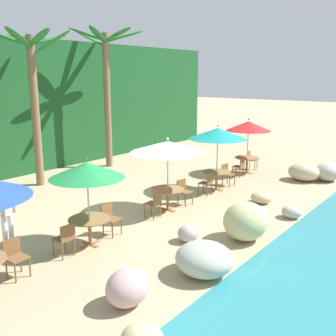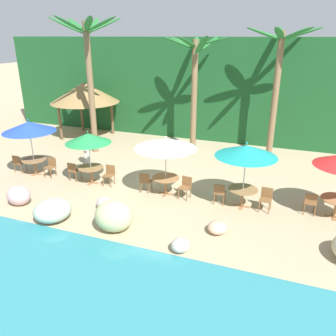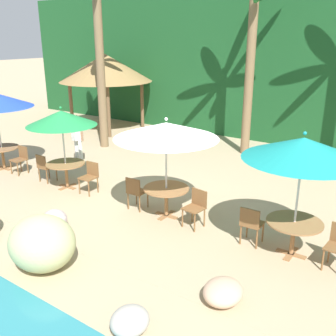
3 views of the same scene
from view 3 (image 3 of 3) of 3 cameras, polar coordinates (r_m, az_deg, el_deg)
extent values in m
plane|color=tan|center=(9.95, -1.14, -6.17)|extent=(120.00, 120.00, 0.00)
cube|color=tan|center=(9.94, -1.14, -6.15)|extent=(18.00, 5.20, 0.01)
cube|color=#194C23|center=(17.17, 17.26, 14.01)|extent=(28.00, 2.40, 6.00)
ellipsoid|color=#B7A5A5|center=(9.29, -16.24, -7.27)|extent=(0.57, 0.55, 0.47)
ellipsoid|color=#BEC285|center=(7.78, -17.91, -10.38)|extent=(1.30, 1.18, 1.06)
ellipsoid|color=tan|center=(6.81, 8.04, -17.48)|extent=(0.65, 0.74, 0.38)
ellipsoid|color=#B7B1A6|center=(6.23, -5.60, -21.35)|extent=(0.57, 0.63, 0.39)
cylinder|color=silver|center=(13.73, -23.39, 4.61)|extent=(0.04, 0.04, 2.38)
cube|color=olive|center=(14.04, -22.78, -0.04)|extent=(0.60, 0.12, 0.03)
cube|color=olive|center=(14.04, -22.78, -0.04)|extent=(0.12, 0.60, 0.03)
cylinder|color=olive|center=(13.94, -22.96, 1.34)|extent=(0.09, 0.09, 0.71)
cylinder|color=olive|center=(13.84, -23.15, 2.74)|extent=(1.10, 1.10, 0.03)
cylinder|color=brown|center=(13.05, -21.09, -0.22)|extent=(0.04, 0.04, 0.45)
cylinder|color=brown|center=(13.34, -21.96, 0.07)|extent=(0.04, 0.04, 0.45)
cylinder|color=brown|center=(13.24, -19.83, 0.19)|extent=(0.04, 0.04, 0.45)
cylinder|color=brown|center=(13.52, -20.72, 0.47)|extent=(0.04, 0.04, 0.45)
cube|color=brown|center=(13.22, -21.02, 1.12)|extent=(0.42, 0.42, 0.03)
cube|color=brown|center=(13.27, -20.42, 2.14)|extent=(0.42, 0.04, 0.42)
cylinder|color=silver|center=(11.42, -14.90, 2.28)|extent=(0.04, 0.04, 2.15)
cone|color=#238E47|center=(11.19, -15.32, 7.06)|extent=(1.94, 1.94, 0.41)
sphere|color=#238E47|center=(11.14, -15.44, 8.50)|extent=(0.07, 0.07, 0.07)
cube|color=olive|center=(11.75, -14.47, -2.67)|extent=(0.60, 0.12, 0.03)
cube|color=olive|center=(11.75, -14.47, -2.67)|extent=(0.12, 0.60, 0.03)
cylinder|color=olive|center=(11.63, -14.61, -1.04)|extent=(0.09, 0.09, 0.71)
cylinder|color=olive|center=(11.52, -14.75, 0.62)|extent=(1.10, 1.10, 0.03)
cylinder|color=brown|center=(10.87, -11.49, -3.04)|extent=(0.04, 0.04, 0.45)
cylinder|color=brown|center=(11.11, -12.83, -2.65)|extent=(0.04, 0.04, 0.45)
cylinder|color=brown|center=(11.11, -10.23, -2.47)|extent=(0.04, 0.04, 0.45)
cylinder|color=brown|center=(11.34, -11.56, -2.11)|extent=(0.04, 0.04, 0.45)
cube|color=brown|center=(11.02, -11.61, -1.40)|extent=(0.44, 0.44, 0.03)
cube|color=brown|center=(11.09, -10.97, -0.16)|extent=(0.42, 0.05, 0.42)
cylinder|color=brown|center=(12.55, -17.00, -0.50)|extent=(0.04, 0.04, 0.45)
cylinder|color=brown|center=(12.28, -15.97, -0.82)|extent=(0.04, 0.04, 0.45)
cylinder|color=brown|center=(12.35, -18.29, -0.94)|extent=(0.04, 0.04, 0.45)
cylinder|color=brown|center=(12.08, -17.27, -1.28)|extent=(0.04, 0.04, 0.45)
cube|color=brown|center=(12.24, -17.24, 0.17)|extent=(0.42, 0.42, 0.03)
cube|color=brown|center=(12.07, -18.07, 0.80)|extent=(0.42, 0.04, 0.42)
cylinder|color=silver|center=(9.21, -0.25, -0.71)|extent=(0.04, 0.04, 2.25)
cone|color=white|center=(8.92, -0.26, 5.51)|extent=(2.44, 2.44, 0.36)
sphere|color=white|center=(8.86, -0.27, 7.17)|extent=(0.07, 0.07, 0.07)
cube|color=olive|center=(9.64, -0.24, -6.94)|extent=(0.60, 0.12, 0.03)
cube|color=olive|center=(9.64, -0.24, -6.94)|extent=(0.12, 0.60, 0.03)
cylinder|color=olive|center=(9.49, -0.25, -5.01)|extent=(0.09, 0.09, 0.71)
cylinder|color=olive|center=(9.35, -0.25, -3.02)|extent=(1.10, 1.10, 0.03)
cylinder|color=brown|center=(8.82, 3.91, -8.03)|extent=(0.04, 0.04, 0.45)
cylinder|color=brown|center=(9.02, 2.13, -7.35)|extent=(0.04, 0.04, 0.45)
cylinder|color=brown|center=(9.07, 5.34, -7.26)|extent=(0.04, 0.04, 0.45)
cylinder|color=brown|center=(9.27, 3.58, -6.62)|extent=(0.04, 0.04, 0.45)
cube|color=brown|center=(8.94, 3.77, -5.93)|extent=(0.47, 0.47, 0.03)
cube|color=brown|center=(9.01, 4.60, -4.40)|extent=(0.42, 0.09, 0.42)
cylinder|color=brown|center=(10.21, -4.63, -4.16)|extent=(0.04, 0.04, 0.45)
cylinder|color=brown|center=(10.02, -2.98, -4.59)|extent=(0.04, 0.04, 0.45)
cylinder|color=brown|center=(9.95, -5.85, -4.84)|extent=(0.04, 0.04, 0.45)
cylinder|color=brown|center=(9.75, -4.17, -5.29)|extent=(0.04, 0.04, 0.45)
cube|color=brown|center=(9.89, -4.44, -3.44)|extent=(0.44, 0.44, 0.03)
cube|color=brown|center=(9.67, -5.16, -2.75)|extent=(0.42, 0.06, 0.42)
cylinder|color=silver|center=(7.94, 18.33, -4.69)|extent=(0.04, 0.04, 2.33)
cone|color=teal|center=(7.59, 19.15, 2.72)|extent=(2.25, 2.25, 0.42)
sphere|color=teal|center=(7.52, 19.38, 4.81)|extent=(0.07, 0.07, 0.07)
cube|color=olive|center=(8.45, 17.52, -11.88)|extent=(0.60, 0.12, 0.03)
cube|color=olive|center=(8.45, 17.52, -11.88)|extent=(0.12, 0.60, 0.03)
cylinder|color=olive|center=(8.28, 17.76, -9.75)|extent=(0.09, 0.09, 0.71)
cylinder|color=olive|center=(8.12, 18.01, -7.55)|extent=(1.10, 1.10, 0.03)
cylinder|color=brown|center=(8.02, 21.68, -12.39)|extent=(0.04, 0.04, 0.45)
cylinder|color=brown|center=(8.32, 22.48, -11.31)|extent=(0.04, 0.04, 0.45)
cylinder|color=brown|center=(8.76, 11.48, -8.60)|extent=(0.04, 0.04, 0.45)
cylinder|color=brown|center=(8.65, 13.69, -9.13)|extent=(0.04, 0.04, 0.45)
cylinder|color=brown|center=(8.46, 10.55, -9.57)|extent=(0.04, 0.04, 0.45)
cylinder|color=brown|center=(8.35, 12.84, -10.13)|extent=(0.04, 0.04, 0.45)
cube|color=brown|center=(8.45, 12.25, -7.91)|extent=(0.43, 0.43, 0.03)
cube|color=brown|center=(8.19, 11.83, -7.24)|extent=(0.42, 0.05, 0.42)
cylinder|color=brown|center=(15.25, -9.92, 15.46)|extent=(0.32, 0.32, 6.75)
cylinder|color=brown|center=(14.42, 11.84, 13.47)|extent=(0.32, 0.32, 5.90)
cylinder|color=brown|center=(20.25, -9.01, 9.80)|extent=(0.16, 0.16, 2.20)
cylinder|color=brown|center=(18.74, -3.79, 9.27)|extent=(0.16, 0.16, 2.20)
cylinder|color=brown|center=(18.67, -13.95, 8.73)|extent=(0.16, 0.16, 2.20)
cylinder|color=brown|center=(17.02, -8.69, 8.12)|extent=(0.16, 0.16, 2.20)
cone|color=olive|center=(18.43, -9.14, 14.28)|extent=(4.22, 4.22, 1.22)
cylinder|color=white|center=(13.70, -13.17, 2.34)|extent=(0.13, 0.13, 0.86)
cylinder|color=white|center=(13.57, -12.65, 2.22)|extent=(0.13, 0.13, 0.86)
cube|color=white|center=(13.45, -13.14, 5.22)|extent=(0.23, 0.36, 0.58)
cylinder|color=#9E7051|center=(13.62, -13.75, 5.13)|extent=(0.08, 0.08, 0.50)
cylinder|color=#9E7051|center=(13.30, -12.48, 4.90)|extent=(0.08, 0.08, 0.50)
sphere|color=#9E7051|center=(13.36, -13.27, 6.93)|extent=(0.21, 0.21, 0.21)
sphere|color=black|center=(13.35, -13.28, 7.14)|extent=(0.18, 0.18, 0.18)
camera|label=1|loc=(15.00, -59.37, 10.64)|focal=42.72mm
camera|label=2|loc=(5.06, -142.57, 6.88)|focal=36.39mm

